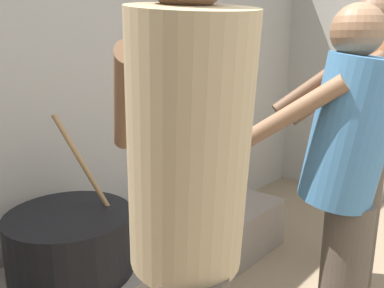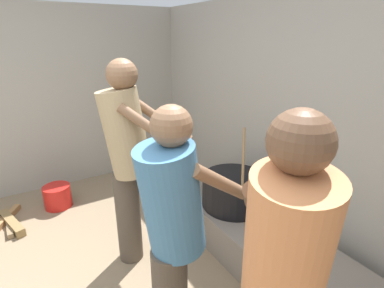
{
  "view_description": "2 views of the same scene",
  "coord_description": "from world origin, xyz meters",
  "px_view_note": "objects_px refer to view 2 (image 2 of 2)",
  "views": [
    {
      "loc": [
        -1.29,
        0.2,
        1.38
      ],
      "look_at": [
        -0.13,
        1.22,
        0.99
      ],
      "focal_mm": 37.61,
      "sensor_mm": 36.0,
      "label": 1
    },
    {
      "loc": [
        1.49,
        0.17,
        1.82
      ],
      "look_at": [
        -0.22,
        1.2,
        1.09
      ],
      "focal_mm": 27.97,
      "sensor_mm": 36.0,
      "label": 2
    }
  ],
  "objects_px": {
    "cook_in_blue_shirt": "(173,228)",
    "cook_in_orange_shirt": "(281,288)",
    "cook_in_tan_shirt": "(128,154)",
    "bucket_red_plastic": "(58,196)",
    "cooking_pot_main": "(234,191)"
  },
  "relations": [
    {
      "from": "cook_in_tan_shirt",
      "to": "cook_in_blue_shirt",
      "type": "bearing_deg",
      "value": -4.78
    },
    {
      "from": "cooking_pot_main",
      "to": "cook_in_tan_shirt",
      "type": "height_order",
      "value": "cook_in_tan_shirt"
    },
    {
      "from": "cook_in_tan_shirt",
      "to": "cook_in_orange_shirt",
      "type": "distance_m",
      "value": 1.5
    },
    {
      "from": "bucket_red_plastic",
      "to": "cook_in_tan_shirt",
      "type": "bearing_deg",
      "value": 20.03
    },
    {
      "from": "cook_in_blue_shirt",
      "to": "cook_in_tan_shirt",
      "type": "distance_m",
      "value": 0.89
    },
    {
      "from": "cook_in_tan_shirt",
      "to": "cook_in_orange_shirt",
      "type": "relative_size",
      "value": 1.04
    },
    {
      "from": "cook_in_orange_shirt",
      "to": "cook_in_blue_shirt",
      "type": "bearing_deg",
      "value": -166.92
    },
    {
      "from": "cook_in_blue_shirt",
      "to": "cook_in_tan_shirt",
      "type": "height_order",
      "value": "cook_in_tan_shirt"
    },
    {
      "from": "cooking_pot_main",
      "to": "cook_in_tan_shirt",
      "type": "bearing_deg",
      "value": -101.84
    },
    {
      "from": "cook_in_tan_shirt",
      "to": "bucket_red_plastic",
      "type": "distance_m",
      "value": 1.55
    },
    {
      "from": "cook_in_tan_shirt",
      "to": "bucket_red_plastic",
      "type": "height_order",
      "value": "cook_in_tan_shirt"
    },
    {
      "from": "cooking_pot_main",
      "to": "cook_in_tan_shirt",
      "type": "distance_m",
      "value": 1.05
    },
    {
      "from": "cook_in_orange_shirt",
      "to": "bucket_red_plastic",
      "type": "bearing_deg",
      "value": -169.3
    },
    {
      "from": "cook_in_blue_shirt",
      "to": "cook_in_orange_shirt",
      "type": "bearing_deg",
      "value": 13.08
    },
    {
      "from": "cook_in_orange_shirt",
      "to": "bucket_red_plastic",
      "type": "distance_m",
      "value": 2.88
    }
  ]
}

